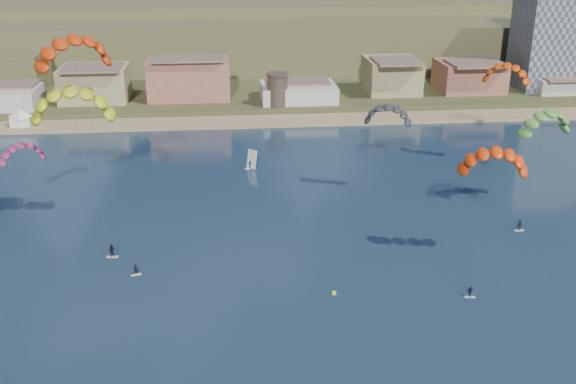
{
  "coord_description": "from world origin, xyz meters",
  "views": [
    {
      "loc": [
        -8.61,
        -58.65,
        45.84
      ],
      "look_at": [
        0.0,
        32.0,
        10.0
      ],
      "focal_mm": 42.27,
      "sensor_mm": 36.0,
      "label": 1
    }
  ],
  "objects": [
    {
      "name": "beach",
      "position": [
        0.0,
        106.0,
        0.25
      ],
      "size": [
        2200.0,
        12.0,
        0.9
      ],
      "color": "tan",
      "rests_on": "ground"
    },
    {
      "name": "buoy",
      "position": [
        4.98,
        19.64,
        0.12
      ],
      "size": [
        0.71,
        0.71,
        0.71
      ],
      "color": "yellow",
      "rests_on": "ground"
    },
    {
      "name": "apartment_tower",
      "position": [
        85.0,
        128.0,
        17.82
      ],
      "size": [
        20.0,
        16.0,
        32.0
      ],
      "color": "gray",
      "rests_on": "ground"
    },
    {
      "name": "distant_kite_pink",
      "position": [
        -42.5,
        51.98,
        11.35
      ],
      "size": [
        8.51,
        7.33,
        14.51
      ],
      "color": "#262626",
      "rests_on": "ground"
    },
    {
      "name": "kitesurfer_green",
      "position": [
        44.64,
        46.23,
        15.77
      ],
      "size": [
        12.99,
        13.1,
        19.58
      ],
      "color": "silver",
      "rests_on": "ground"
    },
    {
      "name": "distant_kite_dark",
      "position": [
        19.89,
        55.18,
        15.51
      ],
      "size": [
        9.37,
        7.08,
        18.44
      ],
      "color": "#262626",
      "rests_on": "ground"
    },
    {
      "name": "distant_kite_orange",
      "position": [
        46.91,
        69.57,
        19.43
      ],
      "size": [
        10.05,
        8.25,
        22.33
      ],
      "color": "#262626",
      "rests_on": "ground"
    },
    {
      "name": "kitesurfer_orange",
      "position": [
        28.46,
        27.59,
        16.0
      ],
      "size": [
        11.79,
        14.09,
        20.01
      ],
      "color": "silver",
      "rests_on": "ground"
    },
    {
      "name": "kitesurfer_red",
      "position": [
        -29.99,
        41.38,
        29.8
      ],
      "size": [
        15.01,
        19.21,
        33.98
      ],
      "color": "silver",
      "rests_on": "ground"
    },
    {
      "name": "foothills",
      "position": [
        22.39,
        232.47,
        9.08
      ],
      "size": [
        940.0,
        210.0,
        18.0
      ],
      "color": "brown",
      "rests_on": "ground"
    },
    {
      "name": "watchtower",
      "position": [
        5.0,
        114.0,
        6.37
      ],
      "size": [
        5.82,
        5.82,
        8.6
      ],
      "color": "#47382D",
      "rests_on": "ground"
    },
    {
      "name": "town",
      "position": [
        -40.0,
        122.0,
        8.0
      ],
      "size": [
        400.0,
        24.0,
        12.0
      ],
      "color": "beige",
      "rests_on": "ground"
    },
    {
      "name": "kitesurfer_yellow",
      "position": [
        -31.71,
        44.39,
        21.47
      ],
      "size": [
        13.87,
        14.89,
        25.54
      ],
      "color": "silver",
      "rests_on": "ground"
    },
    {
      "name": "windsurfer",
      "position": [
        -3.83,
        71.05,
        1.22
      ],
      "size": [
        2.23,
        2.45,
        3.83
      ],
      "color": "silver",
      "rests_on": "ground"
    }
  ]
}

